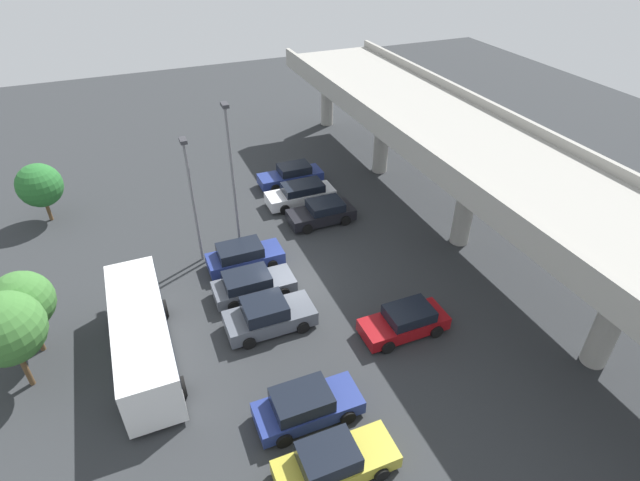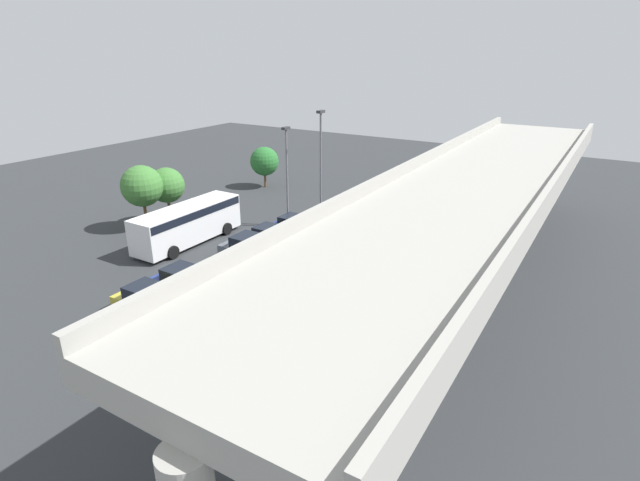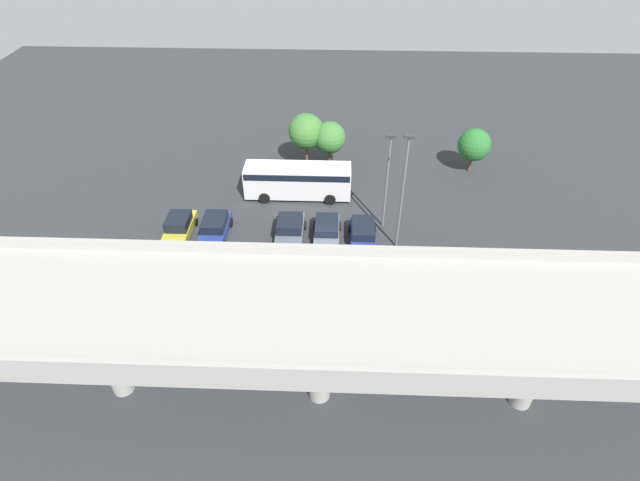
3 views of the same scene
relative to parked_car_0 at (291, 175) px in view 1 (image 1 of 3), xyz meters
The scene contains 17 objects.
ground_plane 12.12m from the parked_car_0, 21.00° to the right, with size 91.97×91.97×0.00m, color #2D3033.
highway_overpass 14.44m from the parked_car_0, 32.71° to the left, with size 44.06×7.81×7.38m.
parked_car_0 is the anchor object (origin of this frame).
parked_car_1 3.02m from the parked_car_0, ahead, with size 2.09×4.83×1.55m.
parked_car_2 5.80m from the parked_car_0, ahead, with size 2.18×4.41×1.49m.
parked_car_3 10.49m from the parked_car_0, 35.18° to the right, with size 2.07×4.43×1.50m.
parked_car_4 12.92m from the parked_car_0, 29.23° to the right, with size 2.12×4.42×1.45m.
parked_car_5 15.34m from the parked_car_0, 23.95° to the right, with size 2.25×4.50×1.70m.
parked_car_6 16.94m from the parked_car_0, ahead, with size 2.06×4.40×1.46m.
parked_car_7 20.74m from the parked_car_0, 17.97° to the right, with size 2.11×4.49×1.53m.
parked_car_8 23.33m from the parked_car_0, 15.76° to the right, with size 2.05×4.70×1.58m.
shuttle_bus 18.48m from the parked_car_0, 41.41° to the right, with size 8.76×2.70×2.75m.
lamp_post_near_aisle 9.48m from the parked_car_0, 42.89° to the right, with size 0.70×0.35×9.07m.
lamp_post_mid_lot 11.43m from the parked_car_0, 49.78° to the right, with size 0.70×0.35×7.79m.
tree_front_left 17.00m from the parked_car_0, 94.81° to the right, with size 2.87×2.87×4.08m.
tree_front_centre 20.44m from the parked_car_0, 56.16° to the right, with size 2.81×2.81×4.50m.
tree_front_right 22.00m from the parked_car_0, 52.11° to the right, with size 3.17×3.17×5.04m.
Camera 1 is at (20.77, -6.51, 18.19)m, focal length 28.00 mm.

